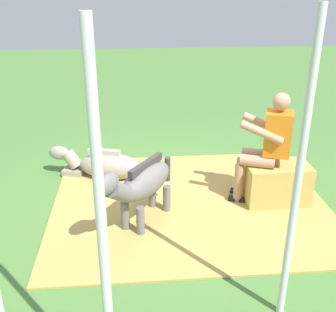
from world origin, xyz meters
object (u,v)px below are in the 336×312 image
at_px(person_seated, 267,143).
at_px(tent_pole_mid, 103,244).
at_px(pony_standing, 142,184).
at_px(hay_bale, 276,184).
at_px(pony_lying, 104,165).
at_px(tent_pole_left, 298,182).

distance_m(person_seated, tent_pole_mid, 3.05).
xyz_separation_m(person_seated, pony_standing, (1.48, 0.40, -0.26)).
xyz_separation_m(pony_standing, tent_pole_mid, (0.26, 2.07, 0.70)).
xyz_separation_m(hay_bale, pony_lying, (2.14, -0.88, -0.06)).
bearing_deg(pony_standing, pony_lying, -68.34).
height_order(hay_bale, pony_lying, hay_bale).
xyz_separation_m(tent_pole_left, tent_pole_mid, (1.35, 0.64, 0.00)).
bearing_deg(hay_bale, person_seated, -14.02).
relative_size(pony_standing, tent_pole_left, 0.48).
relative_size(hay_bale, person_seated, 0.55).
height_order(hay_bale, tent_pole_mid, tent_pole_mid).
relative_size(pony_lying, tent_pole_left, 0.56).
height_order(pony_standing, pony_lying, pony_standing).
xyz_separation_m(hay_bale, tent_pole_left, (0.55, 1.79, 0.96)).
height_order(pony_lying, tent_pole_mid, tent_pole_mid).
height_order(person_seated, pony_standing, person_seated).
relative_size(pony_standing, pony_lying, 0.86).
distance_m(hay_bale, person_seated, 0.55).
distance_m(person_seated, pony_lying, 2.23).
height_order(person_seated, tent_pole_left, tent_pole_left).
bearing_deg(pony_lying, pony_standing, 111.66).
xyz_separation_m(pony_lying, tent_pole_left, (-1.59, 2.67, 1.03)).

